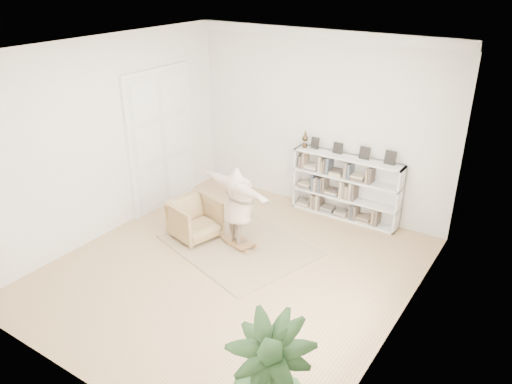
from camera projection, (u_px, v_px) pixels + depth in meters
floor at (233, 270)px, 8.38m from camera, size 6.00×6.00×0.00m
room_shell at (323, 34)px, 9.13m from camera, size 6.00×6.00×6.00m
doors at (161, 141)px, 10.13m from camera, size 0.09×1.78×2.92m
bookshelf at (346, 188)px, 9.87m from camera, size 2.20×0.35×1.64m
armchair at (195, 219)px, 9.23m from camera, size 0.99×0.97×0.74m
rug at (239, 245)px, 9.08m from camera, size 2.97×2.63×0.02m
rocker_board at (239, 242)px, 9.06m from camera, size 0.61×0.46×0.11m
person at (239, 204)px, 8.73m from camera, size 1.83×0.97×1.44m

